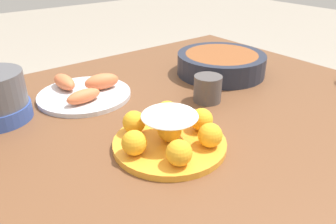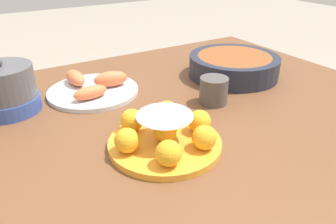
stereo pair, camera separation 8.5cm
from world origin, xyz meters
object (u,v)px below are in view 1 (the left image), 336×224
Objects in this scene: serving_bowl at (221,63)px; seafood_platter at (84,91)px; cup_far at (208,89)px; cake_plate at (170,134)px; dining_table at (167,131)px.

serving_bowl reaches higher than seafood_platter.
serving_bowl is at bearing 34.52° from cup_far.
cake_plate is 0.28m from cup_far.
seafood_platter reaches higher than dining_table.
cup_far is (-0.20, -0.14, -0.00)m from serving_bowl.
cup_far is (0.13, -0.03, 0.12)m from dining_table.
seafood_platter is (-0.49, 0.12, -0.02)m from serving_bowl.
cake_plate is at bearing -84.62° from seafood_platter.
cup_far is at bearing -145.48° from serving_bowl.
cake_plate is 0.52m from serving_bowl.
cake_plate reaches higher than cup_far.
cup_far is (0.25, 0.13, 0.01)m from cake_plate.
dining_table is 4.46× the size of serving_bowl.
serving_bowl is 3.77× the size of cup_far.
cake_plate reaches higher than dining_table.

